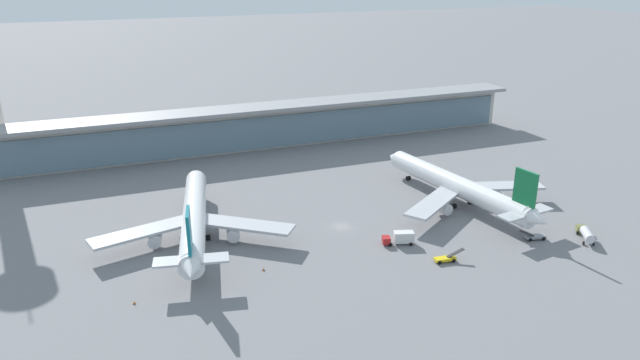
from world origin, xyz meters
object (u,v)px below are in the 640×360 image
object	(u,v)px
airliner_left_stand	(194,219)
service_truck_by_tail_grey	(534,236)
service_truck_mid_apron_red	(400,238)
safety_cone_alpha	(263,269)
safety_cone_bravo	(134,302)
airliner_centre_stand	(460,187)
service_truck_near_nose_yellow	(446,258)
service_truck_under_wing_olive	(586,233)

from	to	relation	value
airliner_left_stand	service_truck_by_tail_grey	size ratio (longest dim) A/B	8.74
airliner_left_stand	service_truck_by_tail_grey	xyz separation A→B (m)	(74.78, -30.30, -4.31)
service_truck_mid_apron_red	safety_cone_alpha	xyz separation A→B (m)	(-33.29, -0.39, -1.37)
service_truck_mid_apron_red	safety_cone_bravo	bearing A→B (deg)	-176.27
safety_cone_alpha	airliner_left_stand	bearing A→B (deg)	116.74
airliner_centre_stand	service_truck_near_nose_yellow	size ratio (longest dim) A/B	8.81
airliner_left_stand	service_truck_by_tail_grey	world-z (taller)	airliner_left_stand
safety_cone_bravo	safety_cone_alpha	bearing A→B (deg)	7.48
safety_cone_bravo	airliner_centre_stand	bearing A→B (deg)	12.68
service_truck_mid_apron_red	safety_cone_alpha	distance (m)	33.32
airliner_left_stand	safety_cone_alpha	bearing A→B (deg)	-63.26
service_truck_under_wing_olive	airliner_left_stand	bearing A→B (deg)	157.90
service_truck_mid_apron_red	service_truck_by_tail_grey	world-z (taller)	service_truck_mid_apron_red
airliner_left_stand	safety_cone_bravo	world-z (taller)	airliner_left_stand
service_truck_near_nose_yellow	service_truck_mid_apron_red	distance (m)	12.48
service_truck_by_tail_grey	service_truck_near_nose_yellow	bearing A→B (deg)	-176.14
service_truck_near_nose_yellow	safety_cone_bravo	bearing A→B (deg)	173.57
airliner_centre_stand	safety_cone_alpha	world-z (taller)	airliner_centre_stand
airliner_centre_stand	service_truck_under_wing_olive	size ratio (longest dim) A/B	7.11
service_truck_near_nose_yellow	service_truck_under_wing_olive	bearing A→B (deg)	-4.43
service_truck_by_tail_grey	safety_cone_bravo	distance (m)	91.31
airliner_left_stand	safety_cone_bravo	distance (m)	29.97
airliner_centre_stand	safety_cone_bravo	world-z (taller)	airliner_centre_stand
service_truck_near_nose_yellow	service_truck_mid_apron_red	world-z (taller)	service_truck_mid_apron_red
airliner_centre_stand	service_truck_near_nose_yellow	world-z (taller)	airliner_centre_stand
airliner_centre_stand	safety_cone_bravo	bearing A→B (deg)	-167.32
airliner_centre_stand	safety_cone_bravo	distance (m)	89.01
airliner_centre_stand	service_truck_under_wing_olive	xyz separation A→B (m)	(15.56, -29.74, -3.41)
service_truck_near_nose_yellow	safety_cone_bravo	size ratio (longest dim) A/B	9.87
service_truck_under_wing_olive	service_truck_by_tail_grey	world-z (taller)	service_truck_under_wing_olive
service_truck_near_nose_yellow	service_truck_mid_apron_red	size ratio (longest dim) A/B	0.90
safety_cone_alpha	service_truck_by_tail_grey	bearing A→B (deg)	-8.15
airliner_centre_stand	service_truck_by_tail_grey	world-z (taller)	airliner_centre_stand
airliner_left_stand	service_truck_mid_apron_red	distance (m)	48.69
airliner_left_stand	safety_cone_bravo	bearing A→B (deg)	-123.56
service_truck_under_wing_olive	service_truck_by_tail_grey	bearing A→B (deg)	157.64
service_truck_under_wing_olive	service_truck_mid_apron_red	bearing A→B (deg)	161.37
airliner_centre_stand	service_truck_by_tail_grey	xyz separation A→B (m)	(4.42, -25.15, -4.31)
airliner_centre_stand	service_truck_under_wing_olive	distance (m)	33.73
airliner_left_stand	service_truck_mid_apron_red	xyz separation A→B (m)	(43.93, -20.72, -3.42)
airliner_left_stand	safety_cone_alpha	xyz separation A→B (m)	(10.63, -21.11, -4.80)
service_truck_near_nose_yellow	service_truck_by_tail_grey	xyz separation A→B (m)	(25.65, 1.73, 0.00)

